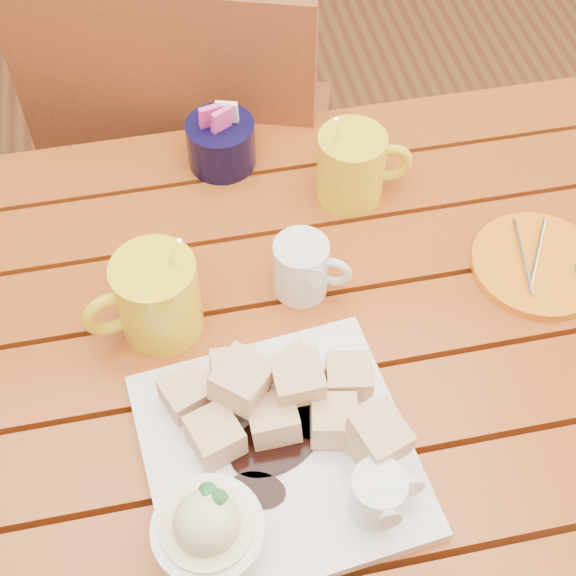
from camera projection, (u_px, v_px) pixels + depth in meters
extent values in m
plane|color=brown|center=(261.00, 557.00, 1.56)|extent=(5.00, 5.00, 0.00)
cube|color=#913A12|center=(282.00, 535.00, 0.83)|extent=(1.20, 0.11, 0.03)
cube|color=#913A12|center=(262.00, 438.00, 0.90)|extent=(1.20, 0.11, 0.03)
cube|color=#913A12|center=(245.00, 354.00, 0.97)|extent=(1.20, 0.11, 0.03)
cube|color=#913A12|center=(230.00, 280.00, 1.04)|extent=(1.20, 0.11, 0.03)
cube|color=#913A12|center=(217.00, 216.00, 1.10)|extent=(1.20, 0.11, 0.03)
cube|color=#913A12|center=(206.00, 160.00, 1.17)|extent=(1.20, 0.11, 0.03)
cube|color=#913A12|center=(207.00, 178.00, 1.23)|extent=(1.12, 0.04, 0.08)
cylinder|color=#913A12|center=(504.00, 260.00, 1.54)|extent=(0.06, 0.06, 0.72)
cube|color=white|center=(278.00, 454.00, 0.86)|extent=(0.31, 0.31, 0.02)
cube|color=#E49145|center=(240.00, 384.00, 0.85)|extent=(0.07, 0.07, 0.04)
cube|color=#E49145|center=(334.00, 420.00, 0.86)|extent=(0.06, 0.06, 0.04)
cube|color=#E49145|center=(349.00, 377.00, 0.89)|extent=(0.06, 0.06, 0.04)
cube|color=#E49145|center=(215.00, 435.00, 0.85)|extent=(0.06, 0.06, 0.04)
cube|color=#E49145|center=(298.00, 378.00, 0.85)|extent=(0.05, 0.05, 0.04)
cube|color=#E49145|center=(236.00, 376.00, 0.89)|extent=(0.05, 0.05, 0.04)
cube|color=#E49145|center=(187.00, 393.00, 0.88)|extent=(0.07, 0.07, 0.04)
cube|color=#E49145|center=(297.00, 372.00, 0.89)|extent=(0.07, 0.07, 0.04)
cube|color=#E49145|center=(368.00, 434.00, 0.85)|extent=(0.07, 0.07, 0.04)
cube|color=#E49145|center=(274.00, 420.00, 0.86)|extent=(0.05, 0.05, 0.04)
cube|color=#E49145|center=(244.00, 376.00, 0.85)|extent=(0.07, 0.07, 0.04)
cube|color=#E49145|center=(380.00, 434.00, 0.81)|extent=(0.06, 0.06, 0.04)
cylinder|color=white|center=(209.00, 535.00, 0.78)|extent=(0.11, 0.11, 0.04)
cylinder|color=#FFF5BB|center=(208.00, 531.00, 0.77)|extent=(0.09, 0.09, 0.03)
sphere|color=#FFF5BB|center=(206.00, 523.00, 0.75)|extent=(0.06, 0.06, 0.06)
cone|color=#297E36|center=(219.00, 501.00, 0.74)|extent=(0.04, 0.04, 0.03)
cone|color=#297E36|center=(206.00, 494.00, 0.75)|extent=(0.03, 0.03, 0.03)
cylinder|color=white|center=(377.00, 494.00, 0.80)|extent=(0.06, 0.06, 0.06)
cylinder|color=black|center=(380.00, 483.00, 0.78)|extent=(0.04, 0.04, 0.01)
cone|color=white|center=(387.00, 512.00, 0.76)|extent=(0.02, 0.02, 0.03)
torus|color=white|center=(409.00, 487.00, 0.80)|extent=(0.04, 0.01, 0.04)
cylinder|color=yellow|center=(158.00, 297.00, 0.93)|extent=(0.10, 0.10, 0.11)
cylinder|color=black|center=(153.00, 272.00, 0.90)|extent=(0.08, 0.08, 0.01)
torus|color=yellow|center=(111.00, 314.00, 0.92)|extent=(0.07, 0.03, 0.07)
cylinder|color=silver|center=(167.00, 267.00, 0.91)|extent=(0.04, 0.06, 0.14)
cylinder|color=yellow|center=(351.00, 167.00, 1.07)|extent=(0.09, 0.09, 0.10)
cylinder|color=black|center=(353.00, 143.00, 1.04)|extent=(0.08, 0.08, 0.01)
torus|color=yellow|center=(389.00, 163.00, 1.07)|extent=(0.06, 0.02, 0.06)
cylinder|color=silver|center=(339.00, 143.00, 1.05)|extent=(0.03, 0.06, 0.13)
cylinder|color=white|center=(301.00, 268.00, 0.98)|extent=(0.07, 0.07, 0.08)
cylinder|color=white|center=(301.00, 249.00, 0.95)|extent=(0.05, 0.05, 0.01)
cone|color=white|center=(307.00, 275.00, 0.94)|extent=(0.03, 0.03, 0.03)
torus|color=white|center=(333.00, 261.00, 0.98)|extent=(0.05, 0.03, 0.05)
cylinder|color=black|center=(221.00, 144.00, 1.12)|extent=(0.10, 0.10, 0.07)
cube|color=#F041A9|center=(210.00, 119.00, 1.08)|extent=(0.03, 0.02, 0.05)
cube|color=white|center=(227.00, 115.00, 1.09)|extent=(0.03, 0.02, 0.05)
cube|color=#F041A9|center=(221.00, 122.00, 1.08)|extent=(0.03, 0.03, 0.05)
cylinder|color=orange|center=(538.00, 265.00, 1.03)|extent=(0.17, 0.17, 0.01)
cylinder|color=silver|center=(523.00, 256.00, 1.02)|extent=(0.03, 0.12, 0.01)
cylinder|color=silver|center=(537.00, 254.00, 1.02)|extent=(0.07, 0.11, 0.01)
cube|color=brown|center=(206.00, 154.00, 1.57)|extent=(0.57, 0.57, 0.03)
cylinder|color=brown|center=(312.00, 180.00, 1.86)|extent=(0.04, 0.04, 0.45)
cylinder|color=brown|center=(149.00, 166.00, 1.89)|extent=(0.04, 0.04, 0.45)
cylinder|color=brown|center=(292.00, 315.00, 1.63)|extent=(0.04, 0.04, 0.45)
cylinder|color=brown|center=(107.00, 297.00, 1.66)|extent=(0.04, 0.04, 0.45)
cube|color=brown|center=(169.00, 125.00, 1.24)|extent=(0.44, 0.17, 0.47)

